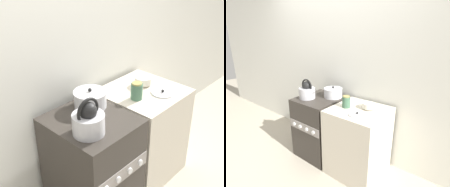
% 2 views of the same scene
% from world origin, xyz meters
% --- Properties ---
extents(ground_plane, '(12.00, 12.00, 0.00)m').
position_xyz_m(ground_plane, '(0.00, 0.00, 0.00)').
color(ground_plane, '#B2A893').
extents(wall_back, '(7.00, 0.06, 2.50)m').
position_xyz_m(wall_back, '(0.00, 0.69, 1.25)').
color(wall_back, silver).
rests_on(wall_back, ground_plane).
extents(stove, '(0.55, 0.63, 0.84)m').
position_xyz_m(stove, '(0.00, 0.30, 0.42)').
color(stove, '#332D28').
rests_on(stove, ground_plane).
extents(counter, '(0.62, 0.62, 0.83)m').
position_xyz_m(counter, '(0.61, 0.31, 0.42)').
color(counter, beige).
rests_on(counter, ground_plane).
extents(kettle, '(0.26, 0.22, 0.26)m').
position_xyz_m(kettle, '(-0.12, 0.20, 0.93)').
color(kettle, '#B2B2B7').
rests_on(kettle, stove).
extents(cooking_pot, '(0.25, 0.25, 0.15)m').
position_xyz_m(cooking_pot, '(0.12, 0.44, 0.90)').
color(cooking_pot, silver).
rests_on(cooking_pot, stove).
extents(enamel_bowl, '(0.14, 0.14, 0.07)m').
position_xyz_m(enamel_bowl, '(0.69, 0.38, 0.87)').
color(enamel_bowl, beige).
rests_on(enamel_bowl, counter).
extents(storage_jar, '(0.09, 0.09, 0.14)m').
position_xyz_m(storage_jar, '(0.46, 0.27, 0.90)').
color(storage_jar, '#3F664C').
rests_on(storage_jar, counter).
extents(loose_pot_lid, '(0.19, 0.19, 0.03)m').
position_xyz_m(loose_pot_lid, '(0.68, 0.17, 0.84)').
color(loose_pot_lid, silver).
rests_on(loose_pot_lid, counter).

